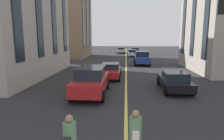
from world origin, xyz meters
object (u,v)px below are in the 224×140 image
car_blue_far (142,58)px  pedestrian_companion (135,137)px  car_red_trailing (91,81)px  car_white_parked_b (132,53)px  car_blue_oncoming (135,51)px  car_red_parked_a (110,70)px  car_black_mid (174,81)px  car_silver_near (121,50)px

car_blue_far → pedestrian_companion: car_blue_far is taller
car_red_trailing → pedestrian_companion: 7.54m
car_white_parked_b → car_blue_oncoming: 6.93m
car_white_parked_b → car_red_parked_a: same height
car_white_parked_b → car_blue_far: bearing=-175.5°
car_blue_far → car_blue_oncoming: car_blue_far is taller
car_red_trailing → car_red_parked_a: car_red_trailing is taller
car_blue_far → car_white_parked_b: bearing=4.5°
car_black_mid → car_red_parked_a: 6.43m
car_silver_near → car_blue_oncoming: size_ratio=1.13×
car_silver_near → car_blue_far: 19.76m
car_red_trailing → pedestrian_companion: bearing=-159.8°
car_silver_near → car_blue_oncoming: car_blue_oncoming is taller
car_silver_near → pedestrian_companion: bearing=-177.9°
car_silver_near → pedestrian_companion: size_ratio=2.57×
car_silver_near → car_white_parked_b: (-7.64, -2.50, 0.00)m
car_white_parked_b → car_red_trailing: size_ratio=0.94×
car_silver_near → car_blue_far: car_blue_far is taller
car_red_trailing → car_blue_oncoming: car_red_trailing is taller
car_red_trailing → car_blue_far: bearing=-16.8°
car_blue_far → car_red_parked_a: bearing=158.5°
car_blue_far → pedestrian_companion: size_ratio=2.74×
car_black_mid → pedestrian_companion: (-8.66, 3.22, 0.16)m
car_silver_near → car_white_parked_b: 8.04m
car_black_mid → car_blue_far: (13.35, 1.32, 0.27)m
car_white_parked_b → car_blue_far: (-11.82, -0.93, 0.27)m
car_white_parked_b → car_blue_oncoming: size_ratio=1.13×
car_red_parked_a → pedestrian_companion: size_ratio=2.57×
car_silver_near → car_black_mid: size_ratio=1.00×
car_black_mid → pedestrian_companion: bearing=159.6°
car_white_parked_b → pedestrian_companion: (-33.82, 0.97, 0.16)m
car_silver_near → car_red_parked_a: same height
car_blue_far → car_blue_oncoming: 18.70m
car_white_parked_b → car_black_mid: 25.26m
car_black_mid → pedestrian_companion: size_ratio=2.57×
car_silver_near → car_red_parked_a: 28.74m
car_blue_far → pedestrian_companion: (-22.01, 1.90, -0.11)m
car_black_mid → car_red_parked_a: same height
car_red_trailing → pedestrian_companion: size_ratio=2.74×
car_blue_oncoming → pedestrian_companion: pedestrian_companion is taller
car_white_parked_b → car_red_trailing: (-26.75, 3.58, 0.27)m
car_blue_far → car_red_trailing: bearing=163.2°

